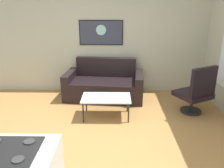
# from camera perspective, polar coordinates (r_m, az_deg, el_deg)

# --- Properties ---
(ground) EXTENTS (6.40, 6.40, 0.04)m
(ground) POSITION_cam_1_polar(r_m,az_deg,el_deg) (4.06, -4.01, -13.92)
(ground) COLOR #A1733D
(back_wall) EXTENTS (6.40, 0.05, 2.80)m
(back_wall) POSITION_cam_1_polar(r_m,az_deg,el_deg) (5.87, -2.40, 11.46)
(back_wall) COLOR #B2B299
(back_wall) RESTS_ON ground
(couch) EXTENTS (1.94, 1.09, 0.92)m
(couch) POSITION_cam_1_polar(r_m,az_deg,el_deg) (5.64, -1.89, -0.35)
(couch) COLOR black
(couch) RESTS_ON ground
(coffee_table) EXTENTS (0.97, 0.58, 0.43)m
(coffee_table) POSITION_cam_1_polar(r_m,az_deg,el_deg) (4.63, -1.44, -3.71)
(coffee_table) COLOR silver
(coffee_table) RESTS_ON ground
(armchair) EXTENTS (0.83, 0.82, 1.04)m
(armchair) POSITION_cam_1_polar(r_m,az_deg,el_deg) (5.02, 20.16, -1.80)
(armchair) COLOR black
(armchair) RESTS_ON ground
(wall_painting) EXTENTS (1.08, 0.03, 0.61)m
(wall_painting) POSITION_cam_1_polar(r_m,az_deg,el_deg) (5.81, -2.71, 12.55)
(wall_painting) COLOR black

